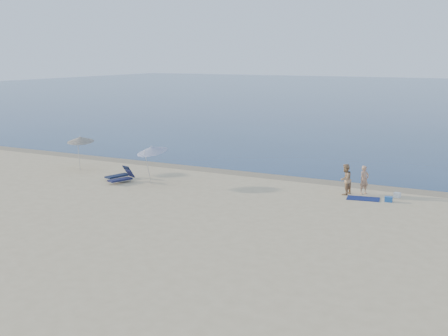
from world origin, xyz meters
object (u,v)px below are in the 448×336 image
Objects in this scene: person_right at (345,179)px; umbrella_near at (152,149)px; blue_cooler at (389,199)px; person_left at (364,180)px.

umbrella_near reaches higher than person_right.
person_right is at bearing 163.82° from blue_cooler.
umbrella_near is at bearing -176.21° from blue_cooler.
person_left is at bearing 137.94° from person_right.
umbrella_near is (-11.12, -2.53, 1.20)m from person_right.
blue_cooler is at bearing -89.65° from person_left.
person_right is 11.46m from umbrella_near.
person_left reaches higher than blue_cooler.
blue_cooler is at bearing 92.28° from person_right.
person_left is 0.93× the size of person_right.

